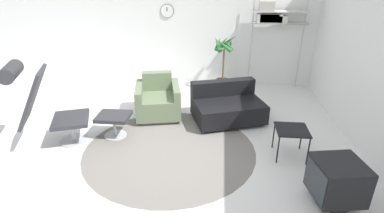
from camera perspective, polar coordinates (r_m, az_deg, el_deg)
name	(u,v)px	position (r m, az deg, el deg)	size (l,w,h in m)	color
ground_plane	(166,142)	(4.81, -5.01, -6.73)	(12.00, 12.00, 0.00)	white
wall_back	(186,23)	(7.11, -1.07, 15.58)	(12.00, 0.09, 2.80)	white
wall_right	(383,61)	(4.69, 32.66, 7.29)	(0.06, 12.00, 2.80)	white
round_rug	(170,149)	(4.61, -4.24, -8.10)	(2.59, 2.59, 0.01)	slate
lounge_chair	(39,98)	(4.92, -27.11, 1.45)	(1.16, 0.90, 1.31)	#BCBCC1
ottoman	(114,120)	(4.98, -14.66, -2.48)	(0.51, 0.44, 0.38)	#BCBCC1
armchair_red	(158,101)	(5.56, -6.48, 1.04)	(0.94, 0.97, 0.76)	silver
couch_low	(227,107)	(5.42, 6.71, -0.12)	(1.40, 1.19, 0.66)	black
side_table	(292,132)	(4.49, 18.47, -4.60)	(0.45, 0.45, 0.44)	black
crt_television	(337,182)	(3.85, 25.84, -12.80)	(0.61, 0.60, 0.56)	black
potted_plant	(223,64)	(6.77, 5.98, 8.14)	(0.55, 0.54, 1.25)	#333338
shelf_unit	(273,18)	(6.84, 15.13, 16.04)	(1.17, 0.28, 2.05)	#BCBCC1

